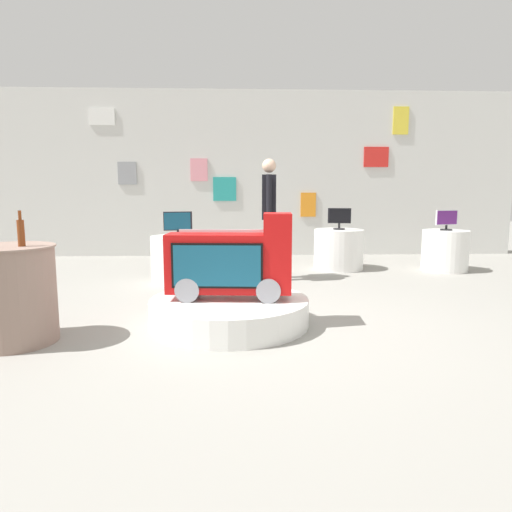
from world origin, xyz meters
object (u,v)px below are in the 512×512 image
(novelty_firetruck_tv, at_px, (231,264))
(display_pedestal_left_rear, at_px, (445,250))
(tv_on_left_rear, at_px, (447,219))
(tv_on_center_rear, at_px, (178,224))
(bottle_on_side_table, at_px, (21,232))
(tv_on_right_rear, at_px, (339,218))
(shopper_browsing_near_truck, at_px, (269,210))
(display_pedestal_center_rear, at_px, (179,259))
(display_pedestal_right_rear, at_px, (339,249))
(side_table_round, at_px, (12,294))
(main_display_pedestal, at_px, (229,311))

(novelty_firetruck_tv, height_order, display_pedestal_left_rear, novelty_firetruck_tv)
(tv_on_left_rear, height_order, tv_on_center_rear, tv_on_center_rear)
(tv_on_center_rear, bearing_deg, display_pedestal_left_rear, 10.71)
(bottle_on_side_table, bearing_deg, tv_on_left_rear, 33.50)
(tv_on_right_rear, bearing_deg, shopper_browsing_near_truck, -144.47)
(display_pedestal_left_rear, distance_m, display_pedestal_center_rear, 4.33)
(display_pedestal_left_rear, height_order, bottle_on_side_table, bottle_on_side_table)
(bottle_on_side_table, bearing_deg, display_pedestal_center_rear, 70.15)
(display_pedestal_center_rear, xyz_separation_m, display_pedestal_right_rear, (2.54, 1.03, 0.00))
(novelty_firetruck_tv, bearing_deg, display_pedestal_center_rear, 109.93)
(side_table_round, height_order, shopper_browsing_near_truck, shopper_browsing_near_truck)
(tv_on_left_rear, relative_size, tv_on_center_rear, 1.02)
(display_pedestal_left_rear, bearing_deg, novelty_firetruck_tv, -139.54)
(novelty_firetruck_tv, xyz_separation_m, tv_on_center_rear, (-0.78, 2.16, 0.24))
(shopper_browsing_near_truck, bearing_deg, tv_on_center_rear, -173.72)
(display_pedestal_left_rear, relative_size, bottle_on_side_table, 2.47)
(tv_on_left_rear, xyz_separation_m, side_table_round, (-5.35, -3.41, -0.42))
(tv_on_center_rear, distance_m, display_pedestal_right_rear, 2.79)
(display_pedestal_left_rear, bearing_deg, tv_on_right_rear, 172.65)
(side_table_round, bearing_deg, display_pedestal_right_rear, 45.02)
(tv_on_right_rear, bearing_deg, tv_on_center_rear, -158.01)
(bottle_on_side_table, xyz_separation_m, shopper_browsing_near_truck, (2.26, 2.79, 0.07))
(main_display_pedestal, relative_size, novelty_firetruck_tv, 1.27)
(display_pedestal_center_rear, relative_size, display_pedestal_right_rear, 0.95)
(display_pedestal_left_rear, height_order, display_pedestal_center_rear, same)
(novelty_firetruck_tv, height_order, tv_on_center_rear, novelty_firetruck_tv)
(main_display_pedestal, relative_size, tv_on_left_rear, 3.81)
(novelty_firetruck_tv, distance_m, tv_on_right_rear, 3.65)
(main_display_pedestal, relative_size, bottle_on_side_table, 5.19)
(display_pedestal_center_rear, height_order, tv_on_center_rear, tv_on_center_rear)
(tv_on_center_rear, bearing_deg, display_pedestal_center_rear, 78.16)
(display_pedestal_center_rear, bearing_deg, shopper_browsing_near_truck, 6.12)
(display_pedestal_left_rear, xyz_separation_m, bottle_on_side_table, (-5.22, -3.46, 0.63))
(main_display_pedestal, bearing_deg, side_table_round, -166.13)
(display_pedestal_left_rear, bearing_deg, shopper_browsing_near_truck, -167.37)
(main_display_pedestal, height_order, tv_on_left_rear, tv_on_left_rear)
(main_display_pedestal, relative_size, display_pedestal_left_rear, 2.10)
(novelty_firetruck_tv, bearing_deg, main_display_pedestal, 159.94)
(shopper_browsing_near_truck, bearing_deg, tv_on_left_rear, 12.56)
(tv_on_left_rear, xyz_separation_m, display_pedestal_right_rear, (-1.72, 0.23, -0.51))
(tv_on_right_rear, bearing_deg, side_table_round, -135.01)
(display_pedestal_left_rear, bearing_deg, side_table_round, -147.48)
(tv_on_center_rear, distance_m, side_table_round, 2.86)
(display_pedestal_right_rear, bearing_deg, tv_on_left_rear, -7.61)
(side_table_round, distance_m, shopper_browsing_near_truck, 3.70)
(display_pedestal_center_rear, distance_m, shopper_browsing_near_truck, 1.49)
(display_pedestal_center_rear, xyz_separation_m, side_table_round, (-1.09, -2.61, 0.10))
(side_table_round, relative_size, shopper_browsing_near_truck, 0.48)
(main_display_pedestal, bearing_deg, display_pedestal_left_rear, 40.19)
(main_display_pedestal, bearing_deg, novelty_firetruck_tv, -20.06)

